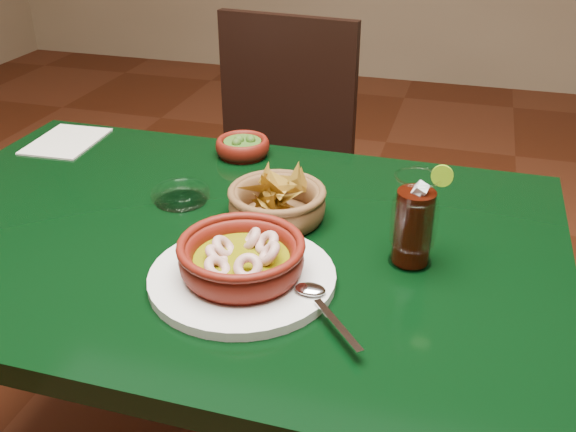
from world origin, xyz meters
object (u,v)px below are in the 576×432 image
(shrimp_plate, at_px, (242,263))
(chip_basket, at_px, (277,203))
(dining_table, at_px, (218,276))
(dining_chair, at_px, (270,174))
(cola_drink, at_px, (414,221))

(shrimp_plate, height_order, chip_basket, chip_basket)
(shrimp_plate, bearing_deg, dining_table, 126.57)
(shrimp_plate, bearing_deg, chip_basket, 92.44)
(dining_chair, bearing_deg, chip_basket, -70.93)
(dining_chair, height_order, cola_drink, dining_chair)
(shrimp_plate, distance_m, chip_basket, 0.21)
(dining_table, relative_size, cola_drink, 6.86)
(dining_table, xyz_separation_m, dining_chair, (-0.13, 0.71, -0.13))
(dining_table, distance_m, dining_chair, 0.73)
(dining_table, bearing_deg, chip_basket, 37.13)
(dining_table, relative_size, dining_chair, 1.26)
(shrimp_plate, distance_m, cola_drink, 0.28)
(dining_table, xyz_separation_m, shrimp_plate, (0.10, -0.14, 0.13))
(shrimp_plate, height_order, cola_drink, cola_drink)
(dining_chair, distance_m, chip_basket, 0.73)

